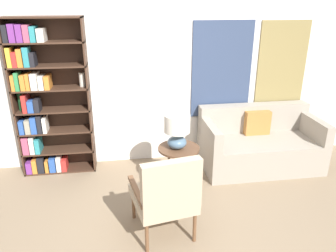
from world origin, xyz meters
The scene contains 6 objects.
wall_back centered at (0.05, 2.03, 1.35)m, with size 6.40×0.08×2.70m.
bookshelf centered at (-1.41, 1.85, 1.02)m, with size 0.95×0.30×2.05m.
armchair centered at (-0.03, 0.24, 0.51)m, with size 0.66×0.72×0.92m.
couch centered at (1.49, 1.58, 0.31)m, with size 1.61×0.85×0.82m.
side_table centered at (0.25, 1.11, 0.50)m, with size 0.50×0.50×0.57m.
table_lamp centered at (0.23, 1.10, 0.82)m, with size 0.30×0.30×0.42m.
Camera 1 is at (-0.41, -2.41, 2.25)m, focal length 35.00 mm.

